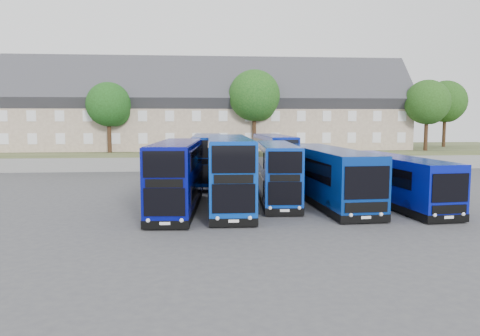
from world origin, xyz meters
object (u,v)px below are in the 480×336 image
(tree_mid, at_px, (255,98))
(tree_far, at_px, (446,103))
(coach_east_a, at_px, (327,176))
(dd_front_mid, at_px, (229,174))
(tree_west, at_px, (110,106))
(dd_front_left, at_px, (177,178))
(tree_east, at_px, (428,104))

(tree_mid, distance_m, tree_far, 26.80)
(coach_east_a, distance_m, tree_mid, 22.95)
(dd_front_mid, relative_size, tree_far, 1.31)
(coach_east_a, relative_size, tree_west, 1.78)
(tree_mid, xyz_separation_m, tree_far, (26.00, 6.50, -0.34))
(coach_east_a, relative_size, tree_mid, 1.48)
(dd_front_left, distance_m, tree_mid, 25.83)
(tree_mid, height_order, tree_east, tree_mid)
(tree_mid, bearing_deg, dd_front_mid, -100.94)
(coach_east_a, distance_m, tree_east, 28.38)
(tree_mid, relative_size, tree_far, 1.06)
(tree_west, relative_size, tree_mid, 0.83)
(tree_mid, bearing_deg, tree_far, 14.04)
(coach_east_a, distance_m, tree_west, 28.68)
(dd_front_mid, xyz_separation_m, tree_west, (-11.49, 22.82, 4.84))
(tree_mid, xyz_separation_m, tree_east, (20.00, -0.50, -0.68))
(dd_front_left, bearing_deg, tree_mid, 76.01)
(dd_front_left, xyz_separation_m, tree_far, (33.79, 30.39, 5.64))
(dd_front_mid, height_order, tree_east, tree_east)
(dd_front_mid, xyz_separation_m, tree_mid, (4.51, 23.32, 5.86))
(tree_mid, bearing_deg, tree_east, -1.43)
(tree_east, bearing_deg, tree_mid, 178.57)
(dd_front_mid, bearing_deg, tree_far, 45.52)
(tree_west, bearing_deg, coach_east_a, -49.57)
(dd_front_left, bearing_deg, tree_east, 44.15)
(tree_west, relative_size, tree_far, 0.88)
(dd_front_mid, height_order, tree_west, tree_west)
(tree_west, distance_m, tree_far, 42.58)
(dd_front_mid, distance_m, tree_west, 26.00)
(coach_east_a, xyz_separation_m, tree_mid, (-2.29, 21.96, 6.25))
(dd_front_mid, relative_size, tree_west, 1.49)
(tree_east, height_order, tree_far, tree_far)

